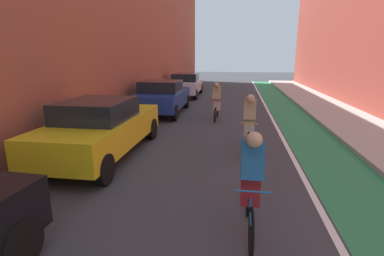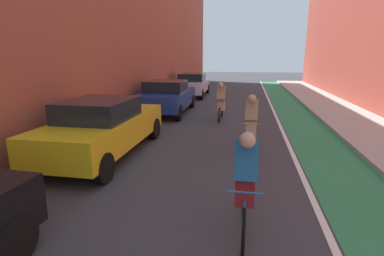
{
  "view_description": "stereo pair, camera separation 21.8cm",
  "coord_description": "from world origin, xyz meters",
  "px_view_note": "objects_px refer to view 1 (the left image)",
  "views": [
    {
      "loc": [
        0.68,
        3.1,
        2.57
      ],
      "look_at": [
        -0.35,
        9.56,
        0.96
      ],
      "focal_mm": 26.89,
      "sensor_mm": 36.0,
      "label": 1
    },
    {
      "loc": [
        0.9,
        3.14,
        2.57
      ],
      "look_at": [
        -0.35,
        9.56,
        0.96
      ],
      "focal_mm": 26.89,
      "sensor_mm": 36.0,
      "label": 2
    }
  ],
  "objects_px": {
    "cyclist_trailing": "(249,121)",
    "cyclist_far": "(217,100)",
    "parked_sedan_blue": "(162,97)",
    "parked_sedan_yellow_cab": "(102,127)",
    "cyclist_mid": "(251,180)",
    "parked_sedan_white": "(186,84)"
  },
  "relations": [
    {
      "from": "parked_sedan_white",
      "to": "cyclist_mid",
      "type": "height_order",
      "value": "cyclist_mid"
    },
    {
      "from": "parked_sedan_white",
      "to": "cyclist_far",
      "type": "distance_m",
      "value": 7.79
    },
    {
      "from": "parked_sedan_blue",
      "to": "cyclist_far",
      "type": "height_order",
      "value": "cyclist_far"
    },
    {
      "from": "parked_sedan_yellow_cab",
      "to": "cyclist_far",
      "type": "xyz_separation_m",
      "value": [
        2.64,
        5.06,
        0.06
      ]
    },
    {
      "from": "parked_sedan_white",
      "to": "cyclist_trailing",
      "type": "bearing_deg",
      "value": -71.3
    },
    {
      "from": "parked_sedan_yellow_cab",
      "to": "cyclist_trailing",
      "type": "distance_m",
      "value": 3.98
    },
    {
      "from": "parked_sedan_blue",
      "to": "parked_sedan_white",
      "type": "bearing_deg",
      "value": 89.99
    },
    {
      "from": "parked_sedan_yellow_cab",
      "to": "cyclist_mid",
      "type": "xyz_separation_m",
      "value": [
        3.74,
        -2.91,
        0.06
      ]
    },
    {
      "from": "parked_sedan_blue",
      "to": "cyclist_mid",
      "type": "relative_size",
      "value": 2.52
    },
    {
      "from": "cyclist_mid",
      "to": "cyclist_trailing",
      "type": "xyz_separation_m",
      "value": [
        0.1,
        3.94,
        0.0
      ]
    },
    {
      "from": "parked_sedan_yellow_cab",
      "to": "cyclist_far",
      "type": "bearing_deg",
      "value": 62.49
    },
    {
      "from": "parked_sedan_blue",
      "to": "cyclist_far",
      "type": "distance_m",
      "value": 2.84
    },
    {
      "from": "parked_sedan_white",
      "to": "cyclist_mid",
      "type": "bearing_deg",
      "value": -76.26
    },
    {
      "from": "cyclist_far",
      "to": "parked_sedan_blue",
      "type": "bearing_deg",
      "value": 158.04
    },
    {
      "from": "parked_sedan_blue",
      "to": "parked_sedan_white",
      "type": "relative_size",
      "value": 0.92
    },
    {
      "from": "cyclist_trailing",
      "to": "cyclist_far",
      "type": "relative_size",
      "value": 1.05
    },
    {
      "from": "cyclist_trailing",
      "to": "parked_sedan_white",
      "type": "bearing_deg",
      "value": 108.7
    },
    {
      "from": "parked_sedan_yellow_cab",
      "to": "cyclist_mid",
      "type": "height_order",
      "value": "cyclist_mid"
    },
    {
      "from": "parked_sedan_blue",
      "to": "cyclist_trailing",
      "type": "distance_m",
      "value": 6.38
    },
    {
      "from": "cyclist_mid",
      "to": "cyclist_far",
      "type": "bearing_deg",
      "value": 97.9
    },
    {
      "from": "parked_sedan_white",
      "to": "cyclist_trailing",
      "type": "height_order",
      "value": "cyclist_trailing"
    },
    {
      "from": "parked_sedan_yellow_cab",
      "to": "parked_sedan_white",
      "type": "height_order",
      "value": "same"
    }
  ]
}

